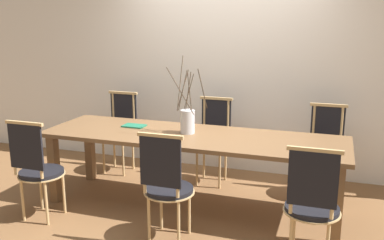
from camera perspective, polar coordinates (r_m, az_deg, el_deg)
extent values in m
plane|color=brown|center=(4.51, 0.00, -11.40)|extent=(16.00, 16.00, 0.00)
cube|color=white|center=(5.38, 4.41, 5.15)|extent=(12.00, 0.06, 2.25)
cube|color=brown|center=(4.26, 0.00, -2.23)|extent=(3.02, 0.90, 0.04)
cube|color=brown|center=(4.72, -17.90, -6.20)|extent=(0.09, 0.09, 0.73)
cube|color=brown|center=(3.85, 18.81, -10.73)|extent=(0.09, 0.09, 0.73)
cube|color=brown|center=(5.26, -13.46, -3.92)|extent=(0.09, 0.09, 0.73)
cube|color=brown|center=(4.49, 18.88, -7.25)|extent=(0.09, 0.09, 0.73)
cylinder|color=black|center=(4.36, -19.42, -6.57)|extent=(0.42, 0.42, 0.04)
cylinder|color=tan|center=(4.37, -19.40, -6.86)|extent=(0.44, 0.44, 0.01)
cylinder|color=tan|center=(4.62, -19.50, -8.62)|extent=(0.03, 0.03, 0.44)
cylinder|color=tan|center=(4.47, -16.72, -9.18)|extent=(0.03, 0.03, 0.44)
cylinder|color=tan|center=(4.43, -21.67, -9.76)|extent=(0.03, 0.03, 0.44)
cylinder|color=tan|center=(4.27, -18.84, -10.41)|extent=(0.03, 0.03, 0.44)
cylinder|color=tan|center=(4.24, -22.73, -3.47)|extent=(0.03, 0.03, 0.52)
cylinder|color=tan|center=(4.06, -19.62, -3.93)|extent=(0.03, 0.03, 0.52)
cube|color=black|center=(4.14, -21.28, -3.37)|extent=(0.35, 0.02, 0.42)
cube|color=tan|center=(4.09, -21.49, -0.41)|extent=(0.39, 0.03, 0.03)
cylinder|color=black|center=(3.73, -3.06, -9.20)|extent=(0.42, 0.42, 0.04)
cylinder|color=tan|center=(3.74, -3.06, -9.54)|extent=(0.44, 0.44, 0.01)
cylinder|color=tan|center=(3.98, -4.13, -11.43)|extent=(0.03, 0.03, 0.44)
cylinder|color=tan|center=(3.90, -0.37, -11.99)|extent=(0.03, 0.03, 0.44)
cylinder|color=tan|center=(3.76, -5.76, -13.03)|extent=(0.03, 0.03, 0.44)
cylinder|color=tan|center=(3.67, -1.80, -13.69)|extent=(0.03, 0.03, 0.44)
cylinder|color=tan|center=(3.53, -6.39, -5.75)|extent=(0.03, 0.03, 0.52)
cylinder|color=tan|center=(3.42, -1.94, -6.29)|extent=(0.03, 0.03, 0.52)
cube|color=black|center=(3.46, -4.24, -5.64)|extent=(0.35, 0.02, 0.42)
cube|color=tan|center=(3.40, -4.27, -2.13)|extent=(0.39, 0.03, 0.03)
cylinder|color=black|center=(3.50, 15.69, -11.27)|extent=(0.42, 0.42, 0.04)
cylinder|color=tan|center=(3.51, 15.66, -11.62)|extent=(0.44, 0.44, 0.01)
cylinder|color=tan|center=(3.73, 13.45, -13.61)|extent=(0.03, 0.03, 0.44)
cylinder|color=tan|center=(3.72, 17.72, -13.95)|extent=(0.03, 0.03, 0.44)
cylinder|color=tan|center=(3.24, 13.21, -7.84)|extent=(0.03, 0.03, 0.52)
cylinder|color=tan|center=(3.23, 18.41, -8.25)|extent=(0.03, 0.03, 0.52)
cube|color=black|center=(3.21, 15.83, -7.65)|extent=(0.35, 0.02, 0.42)
cube|color=tan|center=(3.15, 16.08, -3.89)|extent=(0.39, 0.03, 0.03)
cylinder|color=black|center=(5.42, -9.86, -2.15)|extent=(0.42, 0.42, 0.04)
cylinder|color=tan|center=(5.43, -9.85, -2.39)|extent=(0.44, 0.44, 0.01)
cylinder|color=tan|center=(5.31, -9.17, -5.14)|extent=(0.03, 0.03, 0.44)
cylinder|color=tan|center=(5.44, -11.70, -4.80)|extent=(0.03, 0.03, 0.44)
cylinder|color=tan|center=(5.54, -7.87, -4.31)|extent=(0.03, 0.03, 0.44)
cylinder|color=tan|center=(5.66, -10.32, -4.02)|extent=(0.03, 0.03, 0.44)
cylinder|color=tan|center=(5.44, -7.74, 0.99)|extent=(0.03, 0.03, 0.52)
cylinder|color=tan|center=(5.58, -10.43, 1.19)|extent=(0.03, 0.03, 0.52)
cube|color=black|center=(5.51, -9.09, 1.37)|extent=(0.35, 0.02, 0.42)
cube|color=tan|center=(5.46, -9.20, 3.60)|extent=(0.39, 0.03, 0.03)
cylinder|color=black|center=(4.97, 2.65, -3.39)|extent=(0.42, 0.42, 0.04)
cylinder|color=tan|center=(4.98, 2.64, -3.65)|extent=(0.44, 0.44, 0.01)
cylinder|color=tan|center=(4.89, 3.70, -6.65)|extent=(0.03, 0.03, 0.44)
cylinder|color=tan|center=(4.96, 0.67, -6.32)|extent=(0.03, 0.03, 0.44)
cylinder|color=tan|center=(5.13, 4.50, -5.67)|extent=(0.03, 0.03, 0.44)
cylinder|color=tan|center=(5.20, 1.60, -5.37)|extent=(0.03, 0.03, 0.44)
cylinder|color=tan|center=(5.03, 4.84, 0.04)|extent=(0.03, 0.03, 0.52)
cylinder|color=tan|center=(5.10, 1.66, 0.28)|extent=(0.03, 0.03, 0.52)
cube|color=black|center=(5.06, 3.26, 0.46)|extent=(0.35, 0.02, 0.42)
cube|color=tan|center=(5.01, 3.27, 2.89)|extent=(0.39, 0.03, 0.03)
cylinder|color=black|center=(4.79, 17.31, -4.63)|extent=(0.42, 0.42, 0.04)
cylinder|color=tan|center=(4.80, 17.29, -4.90)|extent=(0.44, 0.44, 0.01)
cylinder|color=tan|center=(4.74, 18.70, -7.99)|extent=(0.03, 0.03, 0.44)
cylinder|color=tan|center=(4.74, 15.41, -7.74)|extent=(0.03, 0.03, 0.44)
cylinder|color=tan|center=(5.00, 18.73, -6.90)|extent=(0.03, 0.03, 0.44)
cylinder|color=tan|center=(5.00, 15.61, -6.66)|extent=(0.03, 0.03, 0.44)
cylinder|color=tan|center=(4.89, 19.30, -1.05)|extent=(0.03, 0.03, 0.52)
cylinder|color=tan|center=(4.89, 15.89, -0.79)|extent=(0.03, 0.03, 0.52)
cube|color=black|center=(4.89, 17.62, -0.61)|extent=(0.35, 0.02, 0.42)
cube|color=tan|center=(4.84, 17.80, 1.89)|extent=(0.39, 0.03, 0.03)
cylinder|color=silver|center=(4.28, -0.59, -0.22)|extent=(0.15, 0.15, 0.24)
cylinder|color=#473828|center=(4.27, -0.41, 3.81)|extent=(0.11, 0.01, 0.36)
cylinder|color=#473828|center=(4.25, -0.49, 3.92)|extent=(0.06, 0.01, 0.38)
cylinder|color=#473828|center=(4.09, -1.61, 3.93)|extent=(0.30, 0.06, 0.44)
cylinder|color=#473828|center=(4.17, 1.43, 4.10)|extent=(0.01, 0.32, 0.44)
cylinder|color=#473828|center=(4.20, -0.33, 3.78)|extent=(0.03, 0.06, 0.38)
cylinder|color=#473828|center=(4.24, -1.60, 4.92)|extent=(0.01, 0.17, 0.53)
cylinder|color=#473828|center=(4.28, -1.23, 4.05)|extent=(0.09, 0.14, 0.39)
cylinder|color=#473828|center=(4.26, -1.23, 4.02)|extent=(0.06, 0.13, 0.39)
cube|color=#1E6B4C|center=(4.62, -7.73, -0.77)|extent=(0.24, 0.16, 0.01)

